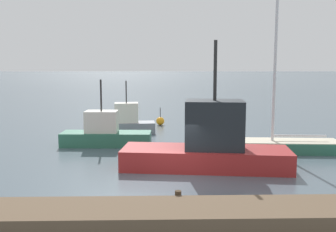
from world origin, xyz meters
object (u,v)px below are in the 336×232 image
(fishing_boat_2, at_px, (125,122))
(channel_buoy_1, at_px, (160,121))
(fishing_boat_0, at_px, (209,145))
(sailboat_4, at_px, (281,144))
(fishing_boat_1, at_px, (105,134))

(fishing_boat_2, xyz_separation_m, channel_buoy_1, (2.90, 3.96, -0.48))
(fishing_boat_0, bearing_deg, fishing_boat_2, 123.28)
(sailboat_4, height_order, channel_buoy_1, sailboat_4)
(fishing_boat_1, bearing_deg, fishing_boat_0, 138.83)
(sailboat_4, relative_size, fishing_boat_2, 2.11)
(sailboat_4, xyz_separation_m, fishing_boat_1, (-11.38, 2.18, 0.31))
(fishing_boat_2, bearing_deg, fishing_boat_0, -67.44)
(sailboat_4, distance_m, fishing_boat_2, 12.59)
(fishing_boat_0, distance_m, fishing_boat_2, 12.03)
(fishing_boat_1, height_order, fishing_boat_2, fishing_boat_1)
(sailboat_4, relative_size, fishing_boat_1, 1.77)
(fishing_boat_1, bearing_deg, channel_buoy_1, -111.14)
(fishing_boat_0, relative_size, channel_buoy_1, 5.62)
(fishing_boat_1, xyz_separation_m, channel_buoy_1, (3.81, 8.77, -0.44))
(sailboat_4, xyz_separation_m, fishing_boat_0, (-5.11, -3.77, 0.73))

